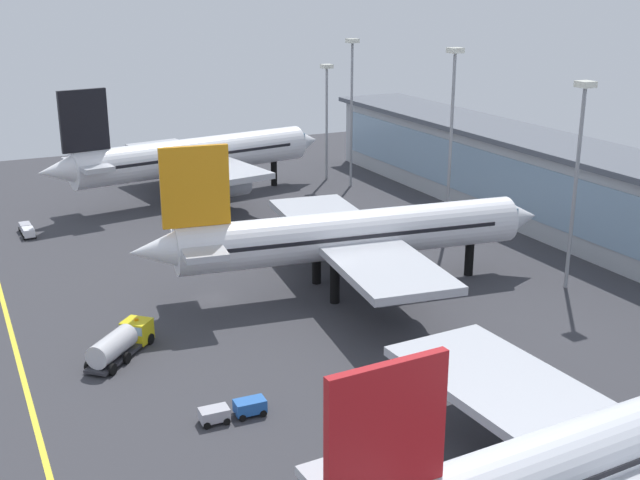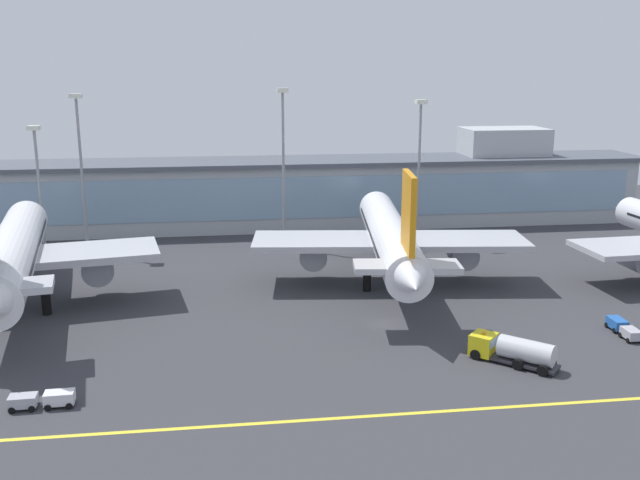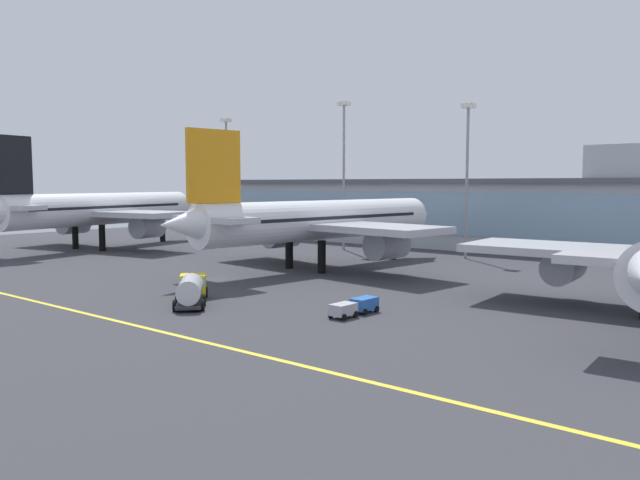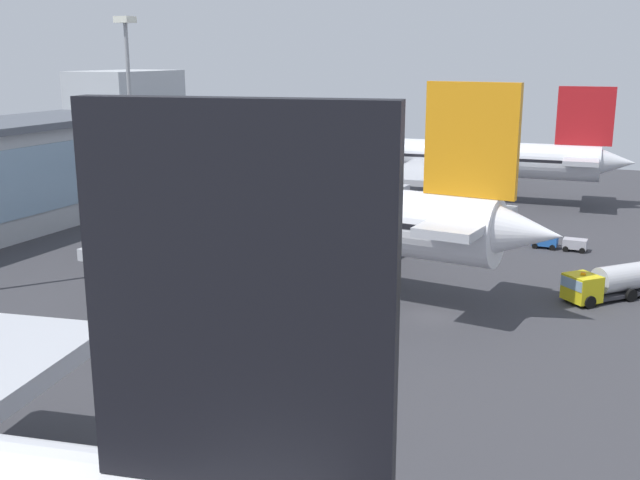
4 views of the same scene
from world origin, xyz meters
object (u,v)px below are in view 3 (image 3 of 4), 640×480
Objects in this scene: airliner_near_left at (101,210)px; airliner_near_right at (321,221)px; service_truck_far at (355,306)px; apron_light_mast_far_east at (467,158)px; fuel_tanker_truck at (191,289)px; apron_light_mast_centre at (344,155)px; apron_light_mast_west at (226,162)px; apron_light_mast_east at (201,174)px.

airliner_near_right is at bearing -95.09° from airliner_near_left.
service_truck_far is 0.23× the size of apron_light_mast_far_east.
apron_light_mast_centre reaches higher than fuel_tanker_truck.
apron_light_mast_west reaches higher than airliner_near_right.
apron_light_mast_west is at bearing 179.94° from apron_light_mast_far_east.
fuel_tanker_truck is at bearing -41.03° from apron_light_mast_east.
apron_light_mast_east is (-38.48, -0.36, -3.04)m from apron_light_mast_centre.
apron_light_mast_centre is (-18.99, 50.37, 15.44)m from fuel_tanker_truck.
airliner_near_left is 8.96× the size of service_truck_far.
apron_light_mast_far_east is (-11.63, 45.90, 15.04)m from service_truck_far.
service_truck_far is (15.86, 5.81, -0.72)m from fuel_tanker_truck.
airliner_near_right is 2.40× the size of apron_light_mast_east.
fuel_tanker_truck is at bearing -45.31° from apron_light_mast_west.
service_truck_far is at bearing -75.78° from apron_light_mast_far_east.
apron_light_mast_west is (-51.20, 51.77, 15.02)m from fuel_tanker_truck.
apron_light_mast_far_east reaches higher than service_truck_far.
fuel_tanker_truck is 0.31× the size of apron_light_mast_centre.
airliner_near_right is at bearing -27.77° from apron_light_mast_west.
airliner_near_left is 29.48m from apron_light_mast_west.
airliner_near_right reaches higher than service_truck_far.
airliner_near_right is (48.49, 4.05, -0.44)m from airliner_near_left.
airliner_near_left reaches higher than service_truck_far.
fuel_tanker_truck is 56.00m from apron_light_mast_centre.
service_truck_far is (22.10, -22.28, -5.90)m from airliner_near_right.
apron_light_mast_west is at bearing 15.67° from apron_light_mast_east.
apron_light_mast_west is 1.05× the size of apron_light_mast_far_east.
apron_light_mast_west reaches higher than fuel_tanker_truck.
airliner_near_left is 26.97m from apron_light_mast_east.
apron_light_mast_centre is 1.26× the size of apron_light_mast_east.
airliner_near_left is 1.98× the size of apron_light_mast_west.
airliner_near_left is at bearing -97.26° from apron_light_mast_west.
airliner_near_right is at bearing 46.65° from service_truck_far.
fuel_tanker_truck is at bearing -160.55° from airliner_near_right.
airliner_near_right is 27.64m from apron_light_mast_centre.
airliner_near_right is at bearing -113.90° from apron_light_mast_far_east.
fuel_tanker_truck reaches higher than service_truck_far.
fuel_tanker_truck is at bearing 112.01° from service_truck_far.
airliner_near_left is 48.66m from airliner_near_right.
fuel_tanker_truck is (54.73, -24.04, -5.63)m from airliner_near_left.
service_truck_far is at bearing -31.08° from apron_light_mast_east.
airliner_near_right is 6.07× the size of fuel_tanker_truck.
apron_light_mast_far_east reaches higher than airliner_near_left.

